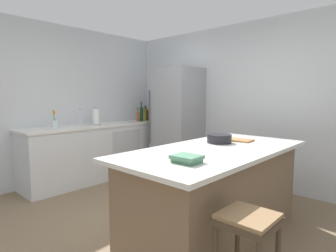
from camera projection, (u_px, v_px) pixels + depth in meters
ground_plane at (150, 231)px, 2.95m from camera, size 7.20×7.20×0.00m
wall_rear at (251, 104)px, 4.45m from camera, size 6.00×0.10×2.60m
wall_left at (45, 104)px, 4.46m from camera, size 0.10×6.00×2.60m
counter_run_left at (101, 151)px, 4.87m from camera, size 0.67×2.67×0.94m
kitchen_island at (215, 191)px, 2.85m from camera, size 1.05×2.20×0.91m
refrigerator at (177, 122)px, 5.02m from camera, size 0.77×0.73×1.93m
bar_stool at (247, 232)px, 1.82m from camera, size 0.36×0.36×0.67m
sink_faucet at (80, 117)px, 4.58m from camera, size 0.15×0.05×0.30m
flower_vase at (54, 123)px, 4.25m from camera, size 0.09×0.09×0.29m
paper_towel_roll at (96, 117)px, 4.76m from camera, size 0.14×0.14×0.31m
whiskey_bottle at (149, 114)px, 5.71m from camera, size 0.08×0.08×0.29m
syrup_bottle at (146, 115)px, 5.65m from camera, size 0.07×0.07×0.28m
olive_oil_bottle at (145, 115)px, 5.55m from camera, size 0.06×0.06×0.31m
wine_bottle at (141, 114)px, 5.46m from camera, size 0.07×0.07×0.38m
vinegar_bottle at (138, 116)px, 5.40m from camera, size 0.05×0.05×0.26m
cookbook_stack at (187, 159)px, 2.20m from camera, size 0.23×0.20×0.06m
mixing_bowl at (219, 139)px, 3.13m from camera, size 0.28×0.28×0.10m
cutting_board at (237, 140)px, 3.29m from camera, size 0.37×0.23×0.02m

